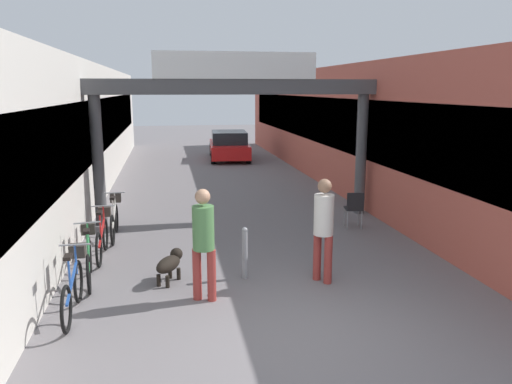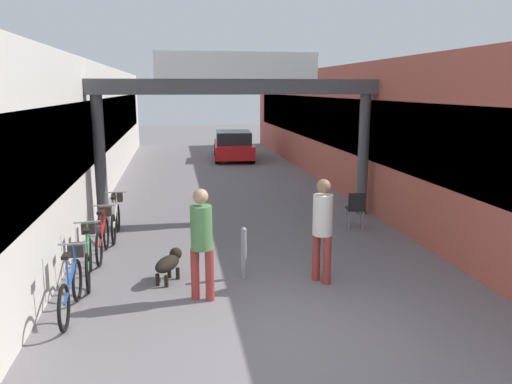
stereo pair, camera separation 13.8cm
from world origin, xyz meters
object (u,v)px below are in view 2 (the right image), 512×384
Objects in this scene: bicycle_green_second at (89,256)px; parked_car_red at (233,146)px; pedestrian_with_dog at (202,237)px; bicycle_silver_farthest at (116,218)px; pedestrian_companion at (323,223)px; bicycle_blue_nearest at (72,284)px; bicycle_red_third at (103,235)px; dog_on_leash at (169,263)px; cafe_chair_black_nearer at (356,207)px; bollard_post_metal at (244,252)px.

bicycle_green_second is 0.41× the size of parked_car_red.
bicycle_silver_farthest is at bearing 114.58° from pedestrian_with_dog.
pedestrian_companion is 1.07× the size of bicycle_silver_farthest.
bicycle_silver_farthest is (0.22, 3.91, 0.00)m from bicycle_blue_nearest.
parked_car_red is at bearing 72.64° from bicycle_red_third.
bicycle_green_second is at bearing 148.34° from pedestrian_with_dog.
dog_on_leash is at bearing -12.79° from bicycle_green_second.
bicycle_blue_nearest is 3.91m from bicycle_silver_farthest.
pedestrian_companion is 4.45m from bicycle_red_third.
pedestrian_companion is at bearing -119.65° from cafe_chair_black_nearer.
parked_car_red reaches higher than bicycle_green_second.
cafe_chair_black_nearer is at bearing 32.18° from bicycle_blue_nearest.
pedestrian_with_dog reaches higher than bollard_post_metal.
bollard_post_metal is (1.30, -0.06, 0.14)m from dog_on_leash.
bicycle_silver_farthest is (0.10, 1.32, 0.00)m from bicycle_red_third.
pedestrian_with_dog reaches higher than bicycle_silver_farthest.
bicycle_blue_nearest is 2.88m from bollard_post_metal.
cafe_chair_black_nearer is (5.68, 1.06, 0.10)m from bicycle_red_third.
pedestrian_with_dog is 2.33m from bicycle_green_second.
parked_car_red is (4.29, 14.74, 0.21)m from bicycle_green_second.
bicycle_blue_nearest is at bearing -93.23° from bicycle_silver_farthest.
parked_car_red is at bearing 83.96° from bollard_post_metal.
bicycle_red_third and bicycle_silver_farthest have the same top height.
bicycle_silver_farthest is 3.89m from bollard_post_metal.
bicycle_red_third is 5.78m from cafe_chair_black_nearer.
dog_on_leash is 3.16m from bicycle_silver_farthest.
parked_car_red is (-1.47, 12.40, 0.10)m from cafe_chair_black_nearer.
parked_car_red is (2.90, 15.06, 0.31)m from dog_on_leash.
bollard_post_metal is 0.23× the size of parked_car_red.
bicycle_silver_farthest is 1.90× the size of cafe_chair_black_nearer.
pedestrian_companion reaches higher than parked_car_red.
bicycle_green_second is at bearing -106.22° from parked_car_red.
bicycle_blue_nearest is 0.41× the size of parked_car_red.
cafe_chair_black_nearer is (3.84, 3.52, -0.50)m from pedestrian_with_dog.
pedestrian_with_dog is at bearing -31.66° from bicycle_green_second.
pedestrian_companion is 1.07× the size of bicycle_red_third.
bollard_post_metal is (2.69, -0.38, 0.04)m from bicycle_green_second.
bicycle_silver_farthest is 0.41× the size of parked_car_red.
pedestrian_with_dog is 0.99× the size of pedestrian_companion.
pedestrian_with_dog is at bearing -137.47° from cafe_chair_black_nearer.
pedestrian_companion is at bearing 7.66° from bicycle_blue_nearest.
pedestrian_companion reaches higher than bicycle_red_third.
pedestrian_with_dog reaches higher than bicycle_red_third.
bicycle_red_third is (-3.91, 2.04, -0.61)m from pedestrian_companion.
bicycle_red_third is at bearing 147.55° from bollard_post_metal.
bicycle_red_third is at bearing -107.36° from parked_car_red.
bollard_post_metal is at bearing -32.45° from bicycle_red_third.
bicycle_red_third is (0.12, 2.58, 0.00)m from bicycle_blue_nearest.
pedestrian_companion is 0.44× the size of parked_car_red.
bicycle_green_second reaches higher than dog_on_leash.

